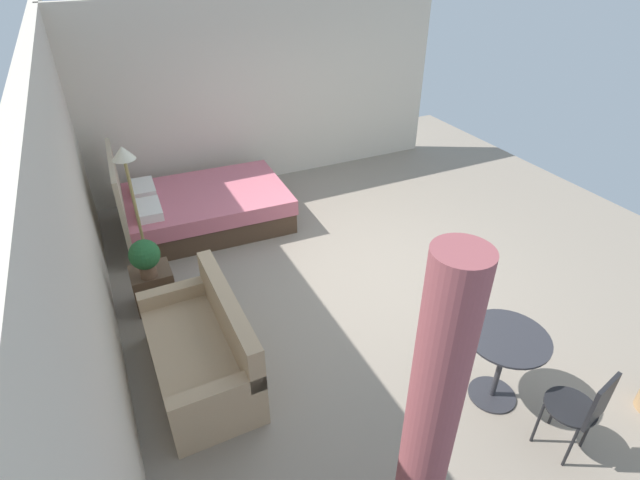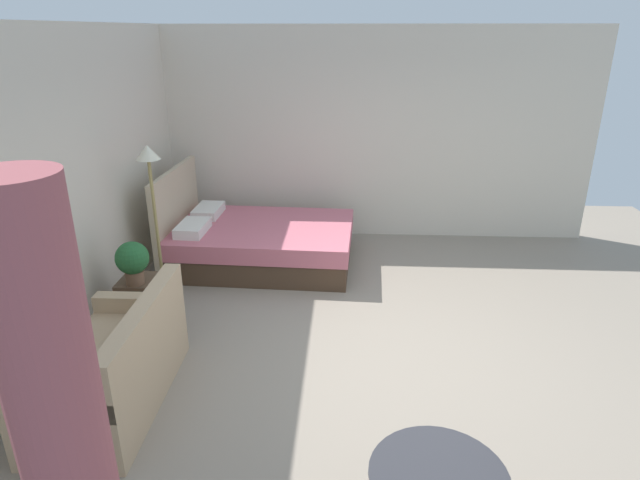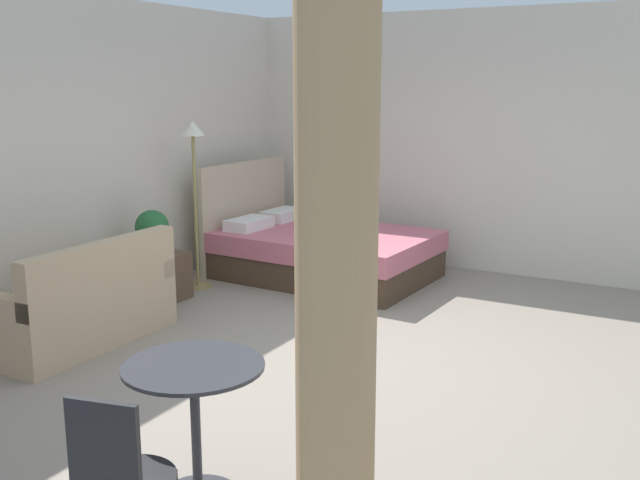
% 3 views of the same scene
% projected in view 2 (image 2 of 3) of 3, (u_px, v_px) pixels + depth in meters
% --- Properties ---
extents(ground_plane, '(9.35, 8.94, 0.02)m').
position_uv_depth(ground_plane, '(386.00, 353.00, 5.01)').
color(ground_plane, gray).
extents(wall_back, '(9.35, 0.12, 2.88)m').
position_uv_depth(wall_back, '(49.00, 200.00, 4.62)').
color(wall_back, beige).
rests_on(wall_back, ground).
extents(wall_right, '(0.12, 5.94, 2.88)m').
position_uv_depth(wall_right, '(377.00, 135.00, 7.42)').
color(wall_right, beige).
rests_on(wall_right, ground).
extents(bed, '(1.64, 2.31, 1.21)m').
position_uv_depth(bed, '(258.00, 242.00, 6.83)').
color(bed, '#473323').
rests_on(bed, ground).
extents(couch, '(1.58, 0.81, 0.88)m').
position_uv_depth(couch, '(115.00, 370.00, 4.25)').
color(couch, tan).
rests_on(couch, ground).
extents(nightstand, '(0.40, 0.43, 0.47)m').
position_uv_depth(nightstand, '(144.00, 300.00, 5.49)').
color(nightstand, brown).
rests_on(nightstand, ground).
extents(potted_plant, '(0.32, 0.32, 0.44)m').
position_uv_depth(potted_plant, '(132.00, 260.00, 5.21)').
color(potted_plant, brown).
rests_on(potted_plant, nightstand).
extents(floor_lamp, '(0.28, 0.28, 1.72)m').
position_uv_depth(floor_lamp, '(152.00, 185.00, 5.57)').
color(floor_lamp, '#99844C').
rests_on(floor_lamp, ground).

